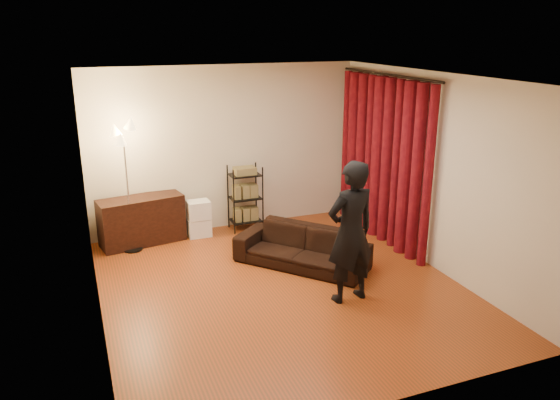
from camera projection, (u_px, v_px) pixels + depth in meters
name	position (u px, v px, depth m)	size (l,w,h in m)	color
floor	(281.00, 287.00, 7.16)	(5.00, 5.00, 0.00)	#9C3A14
ceiling	(281.00, 77.00, 6.34)	(5.00, 5.00, 0.00)	white
wall_back	(226.00, 148.00, 8.97)	(5.00, 5.00, 0.00)	beige
wall_front	(391.00, 268.00, 4.53)	(5.00, 5.00, 0.00)	beige
wall_left	(90.00, 210.00, 5.97)	(5.00, 5.00, 0.00)	beige
wall_right	(433.00, 172.00, 7.53)	(5.00, 5.00, 0.00)	beige
curtain_rod	(388.00, 75.00, 8.12)	(0.04, 0.04, 2.65)	black
curtain	(382.00, 160.00, 8.51)	(0.22, 2.65, 2.55)	maroon
sofa	(302.00, 247.00, 7.73)	(1.88, 0.73, 0.55)	black
person	(351.00, 232.00, 6.58)	(0.65, 0.43, 1.79)	black
media_cabinet	(142.00, 220.00, 8.51)	(1.28, 0.48, 0.75)	black
storage_boxes	(199.00, 218.00, 8.81)	(0.37, 0.29, 0.61)	white
wire_shelf	(245.00, 198.00, 9.06)	(0.50, 0.35, 1.09)	black
floor_lamp	(128.00, 189.00, 8.05)	(0.35, 0.35, 1.95)	silver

